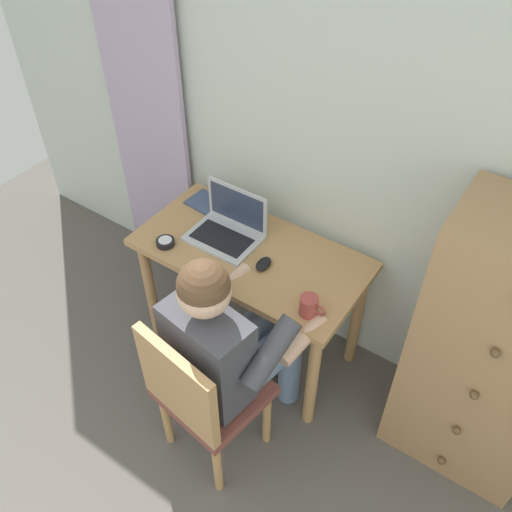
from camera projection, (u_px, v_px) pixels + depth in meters
The scene contains 11 objects.
wall_back at pixel (381, 148), 2.27m from camera, with size 4.80×0.05×2.50m, color silver.
curtain_panel at pixel (145, 103), 2.87m from camera, with size 0.52×0.03×2.19m, color #B29EBC.
desk at pixel (251, 268), 2.69m from camera, with size 1.12×0.57×0.71m.
dresser at pixel (492, 355), 2.22m from camera, with size 0.61×0.45×1.34m.
chair at pixel (201, 393), 2.30m from camera, with size 0.47×0.46×0.87m.
person_seated at pixel (230, 341), 2.28m from camera, with size 0.59×0.62×1.19m.
laptop at pixel (228, 227), 2.65m from camera, with size 0.34×0.25×0.24m.
computer_mouse at pixel (263, 264), 2.52m from camera, with size 0.06×0.10×0.03m, color black.
desk_clock at pixel (165, 242), 2.63m from camera, with size 0.09×0.09×0.03m.
notebook_pad at pixel (208, 204), 2.86m from camera, with size 0.21×0.15×0.01m, color #3D4C6B.
coffee_mug at pixel (310, 306), 2.29m from camera, with size 0.12×0.08×0.09m.
Camera 1 is at (0.67, 0.29, 2.49)m, focal length 38.46 mm.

